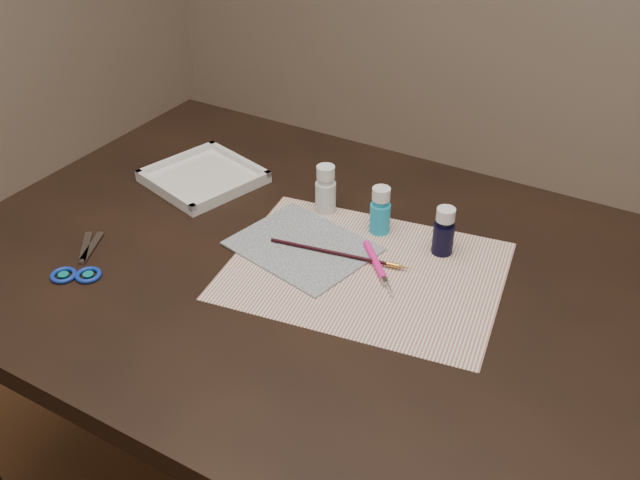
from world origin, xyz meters
The scene contains 10 objects.
table centered at (0.00, 0.00, 0.38)m, with size 1.30×0.90×0.75m, color black.
paper centered at (0.08, 0.02, 0.75)m, with size 0.46×0.35×0.00m, color silver.
canvas centered at (-0.05, 0.03, 0.75)m, with size 0.23×0.19×0.00m, color black.
paint_bottle_white centered at (-0.08, 0.16, 0.80)m, with size 0.04×0.04×0.10m, color silver.
paint_bottle_cyan centered at (0.04, 0.14, 0.80)m, with size 0.04×0.04×0.09m, color #1CA9D1.
paint_bottle_navy centered at (0.17, 0.14, 0.80)m, with size 0.04×0.04×0.09m, color black.
paintbrush centered at (0.02, 0.03, 0.76)m, with size 0.26×0.01×0.01m, color black, non-canonical shape.
craft_knife centered at (0.10, 0.03, 0.76)m, with size 0.16×0.01×0.01m, color #FC1F95, non-canonical shape.
scissors centered at (-0.37, -0.20, 0.75)m, with size 0.17×0.09×0.01m, color silver, non-canonical shape.
palette_tray centered at (-0.35, 0.13, 0.76)m, with size 0.20×0.20×0.02m, color white.
Camera 1 is at (0.50, -0.86, 1.48)m, focal length 40.00 mm.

